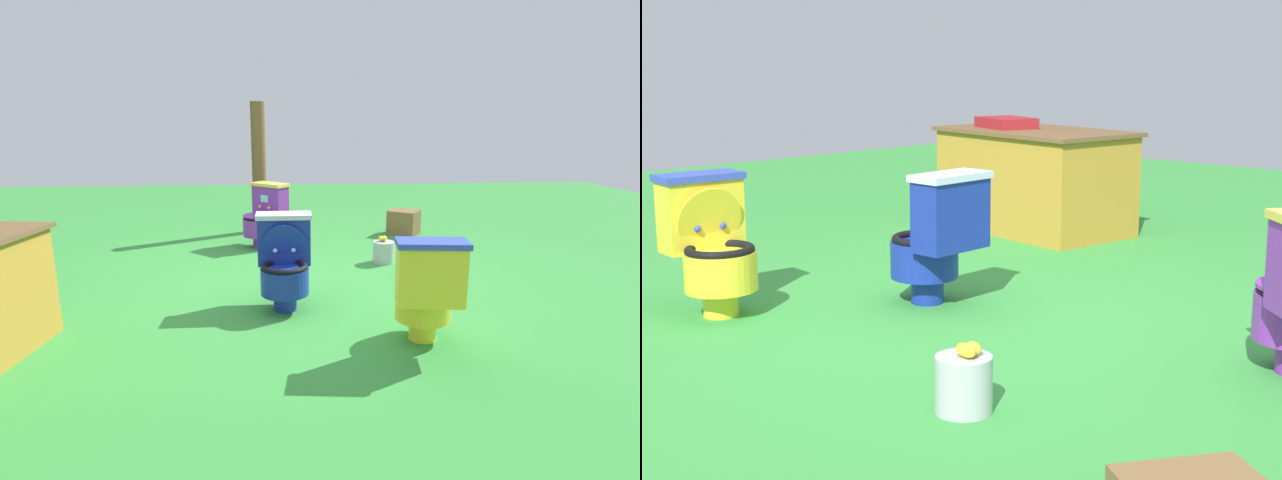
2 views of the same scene
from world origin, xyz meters
TOP-DOWN VIEW (x-y plane):
  - ground at (0.00, 0.00)m, footprint 14.00×14.00m
  - toilet_purple at (1.39, 0.39)m, footprint 0.64×0.63m
  - toilet_yellow at (-1.28, -0.76)m, footprint 0.53×0.45m
  - toilet_blue at (-0.55, 0.15)m, footprint 0.50×0.44m
  - wooden_post at (2.18, 0.48)m, footprint 0.18×0.18m
  - small_crate at (1.88, -1.37)m, footprint 0.45×0.47m
  - lemon_bucket at (0.61, -0.86)m, footprint 0.22×0.22m

SIDE VIEW (x-z plane):
  - ground at x=0.00m, z-range 0.00..0.00m
  - lemon_bucket at x=0.61m, z-range -0.02..0.26m
  - small_crate at x=1.88m, z-range 0.00..0.31m
  - toilet_purple at x=1.39m, z-range 0.01..0.73m
  - toilet_yellow at x=-1.28m, z-range 0.01..0.74m
  - toilet_blue at x=-0.55m, z-range 0.01..0.74m
  - wooden_post at x=2.18m, z-range 0.00..1.66m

